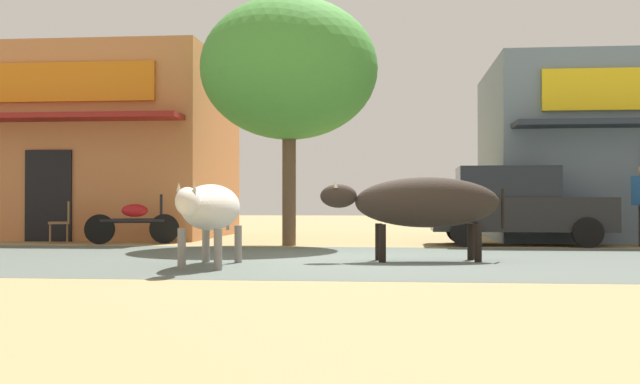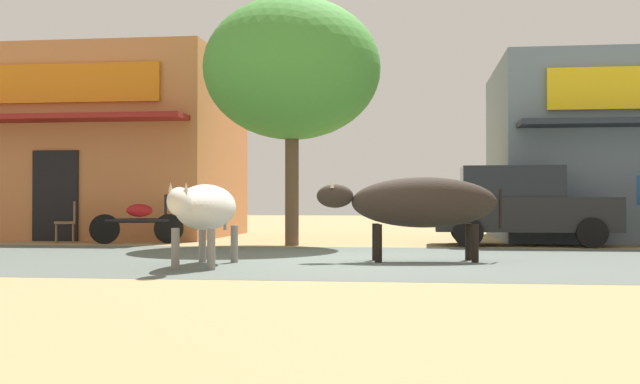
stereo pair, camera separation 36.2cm
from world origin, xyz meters
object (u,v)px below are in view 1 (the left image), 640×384
parked_motorcycle (134,222)px  cafe_chair_near_tree (62,220)px  cow_near_brown (210,208)px  parked_hatchback_car (516,205)px  cow_far_dark (423,203)px  roadside_tree (289,69)px

parked_motorcycle → cafe_chair_near_tree: parked_motorcycle is taller
cow_near_brown → cafe_chair_near_tree: cow_near_brown is taller
parked_hatchback_car → cafe_chair_near_tree: parked_hatchback_car is taller
cow_near_brown → cow_far_dark: bearing=23.3°
roadside_tree → parked_hatchback_car: bearing=7.3°
roadside_tree → cow_far_dark: 5.53m
roadside_tree → parked_motorcycle: bearing=175.0°
parked_hatchback_car → parked_motorcycle: parked_hatchback_car is taller
parked_hatchback_car → cow_far_dark: parked_hatchback_car is taller
cow_far_dark → cafe_chair_near_tree: (-7.69, 4.39, -0.37)m
parked_hatchback_car → cafe_chair_near_tree: 9.79m
parked_hatchback_car → cow_near_brown: 7.79m
roadside_tree → parked_hatchback_car: 5.53m
parked_motorcycle → cow_far_dark: 7.43m
roadside_tree → cow_far_dark: roadside_tree is taller
cow_near_brown → cow_far_dark: cow_far_dark is taller
parked_motorcycle → cafe_chair_near_tree: 1.64m
cow_far_dark → roadside_tree: bearing=123.3°
cow_near_brown → cow_far_dark: 3.27m
cafe_chair_near_tree → cow_far_dark: bearing=-29.7°
roadside_tree → cafe_chair_near_tree: size_ratio=5.61×
parked_hatchback_car → cow_far_dark: (-2.09, -4.60, 0.05)m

